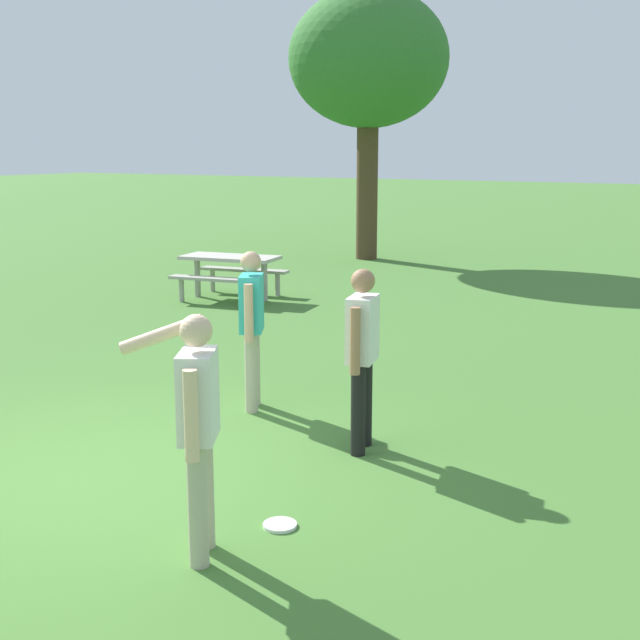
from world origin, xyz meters
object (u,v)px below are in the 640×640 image
(person_thrower, at_px, (197,418))
(picnic_table_near, at_px, (230,268))
(frisbee, at_px, (280,525))
(tree_tall_left, at_px, (368,61))
(person_catcher, at_px, (252,319))
(person_bystander, at_px, (362,348))

(person_thrower, bearing_deg, picnic_table_near, 124.26)
(frisbee, relative_size, tree_tall_left, 0.04)
(person_thrower, distance_m, picnic_table_near, 9.68)
(person_catcher, xyz_separation_m, frisbee, (1.73, -2.23, -0.93))
(person_thrower, relative_size, person_catcher, 1.00)
(picnic_table_near, distance_m, tree_tall_left, 7.34)
(frisbee, height_order, picnic_table_near, picnic_table_near)
(picnic_table_near, xyz_separation_m, tree_tall_left, (-0.33, 6.11, 4.04))
(frisbee, distance_m, picnic_table_near, 9.31)
(tree_tall_left, bearing_deg, person_thrower, -67.73)
(tree_tall_left, bearing_deg, frisbee, -65.99)
(person_bystander, relative_size, tree_tall_left, 0.26)
(person_catcher, relative_size, picnic_table_near, 0.86)
(frisbee, distance_m, tree_tall_left, 15.45)
(person_thrower, relative_size, tree_tall_left, 0.26)
(person_thrower, relative_size, frisbee, 6.71)
(person_bystander, height_order, tree_tall_left, tree_tall_left)
(person_thrower, distance_m, person_bystander, 2.31)
(person_thrower, height_order, person_catcher, same)
(person_catcher, height_order, picnic_table_near, person_catcher)
(person_catcher, height_order, person_bystander, same)
(person_bystander, xyz_separation_m, tree_tall_left, (-5.80, 11.79, 3.66))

